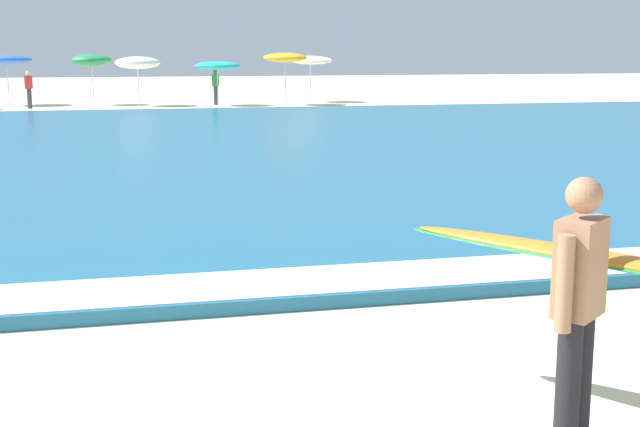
# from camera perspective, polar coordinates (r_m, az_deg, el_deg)

# --- Properties ---
(sea) EXTENTS (120.00, 28.00, 0.14)m
(sea) POSITION_cam_1_polar(r_m,az_deg,el_deg) (22.01, -14.17, 4.03)
(sea) COLOR #1E6084
(sea) RESTS_ON ground
(surf_foam) EXTENTS (120.00, 1.07, 0.01)m
(surf_foam) POSITION_cam_1_polar(r_m,az_deg,el_deg) (8.79, -14.69, -5.05)
(surf_foam) COLOR white
(surf_foam) RESTS_ON sea
(surfer_with_board) EXTENTS (2.10, 2.51, 1.73)m
(surfer_with_board) POSITION_cam_1_polar(r_m,az_deg,el_deg) (5.76, 17.47, -4.24)
(surfer_with_board) COLOR black
(surfer_with_board) RESTS_ON ground
(beach_umbrella_2) EXTENTS (2.23, 2.24, 2.26)m
(beach_umbrella_2) POSITION_cam_1_polar(r_m,az_deg,el_deg) (42.12, -19.71, 9.39)
(beach_umbrella_2) COLOR beige
(beach_umbrella_2) RESTS_ON ground
(beach_umbrella_3) EXTENTS (1.76, 1.77, 2.29)m
(beach_umbrella_3) POSITION_cam_1_polar(r_m,az_deg,el_deg) (41.39, -14.62, 9.61)
(beach_umbrella_3) COLOR beige
(beach_umbrella_3) RESTS_ON ground
(beach_umbrella_4) EXTENTS (1.98, 1.98, 2.18)m
(beach_umbrella_4) POSITION_cam_1_polar(r_m,az_deg,el_deg) (40.12, -11.78, 9.57)
(beach_umbrella_4) COLOR beige
(beach_umbrella_4) RESTS_ON ground
(beach_umbrella_5) EXTENTS (2.03, 2.03, 1.98)m
(beach_umbrella_5) POSITION_cam_1_polar(r_m,az_deg,el_deg) (39.93, -6.68, 9.52)
(beach_umbrella_5) COLOR beige
(beach_umbrella_5) RESTS_ON ground
(beach_umbrella_6) EXTENTS (1.98, 1.99, 2.37)m
(beach_umbrella_6) POSITION_cam_1_polar(r_m,az_deg,el_deg) (40.20, -2.27, 10.10)
(beach_umbrella_6) COLOR beige
(beach_umbrella_6) RESTS_ON ground
(beach_umbrella_7) EXTENTS (2.08, 2.10, 2.25)m
(beach_umbrella_7) POSITION_cam_1_polar(r_m,az_deg,el_deg) (42.32, -0.63, 9.95)
(beach_umbrella_7) COLOR beige
(beach_umbrella_7) RESTS_ON ground
(beachgoer_near_row_left) EXTENTS (0.32, 0.20, 1.58)m
(beachgoer_near_row_left) POSITION_cam_1_polar(r_m,az_deg,el_deg) (40.44, -6.81, 8.22)
(beachgoer_near_row_left) COLOR #383842
(beachgoer_near_row_left) RESTS_ON ground
(beachgoer_near_row_mid) EXTENTS (0.32, 0.20, 1.58)m
(beachgoer_near_row_mid) POSITION_cam_1_polar(r_m,az_deg,el_deg) (39.64, -18.41, 7.72)
(beachgoer_near_row_mid) COLOR #383842
(beachgoer_near_row_mid) RESTS_ON ground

